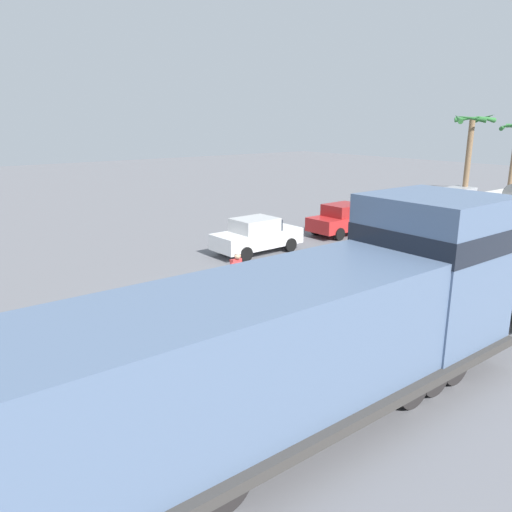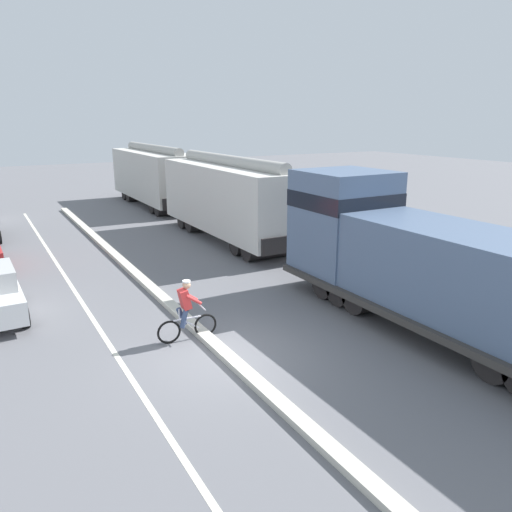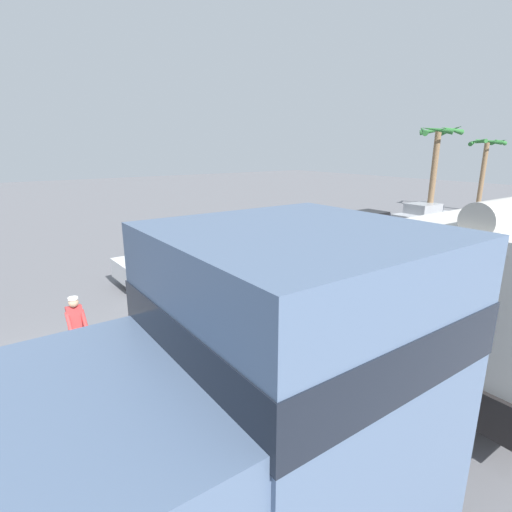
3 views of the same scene
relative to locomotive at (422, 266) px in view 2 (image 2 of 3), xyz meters
The scene contains 7 objects.
ground_plane 6.23m from the locomotive, 169.38° to the left, with size 120.00×120.00×0.00m, color slate.
median_curb 9.37m from the locomotive, 129.57° to the left, with size 0.36×36.00×0.16m, color beige.
lane_stripe 11.04m from the locomotive, 139.34° to the left, with size 0.14×36.00×0.01m, color silver.
locomotive is the anchor object (origin of this frame).
hopper_car_lead 12.16m from the locomotive, 90.00° to the left, with size 2.90×10.60×4.18m.
hopper_car_middle 23.76m from the locomotive, 90.00° to the left, with size 2.90×10.60×4.18m.
cyclist 6.82m from the locomotive, 159.51° to the left, with size 1.71×0.48×1.71m.
Camera 2 is at (-5.04, -10.64, 5.90)m, focal length 35.00 mm.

